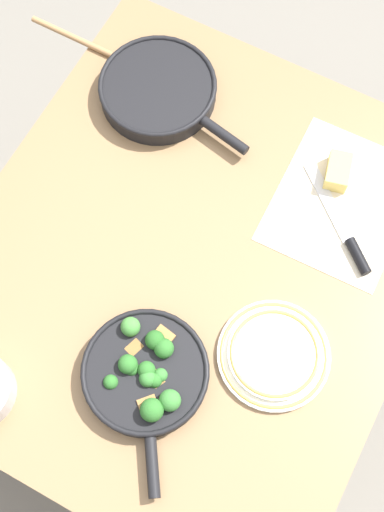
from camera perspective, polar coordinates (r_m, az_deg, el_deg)
The scene contains 9 objects.
ground_plane at distance 2.29m, azimuth -0.00°, elevation -6.95°, with size 14.00×14.00×0.00m, color slate.
dining_table_red at distance 1.64m, azimuth -0.00°, elevation -1.28°, with size 1.14×0.98×0.76m.
skillet_broccoli at distance 1.47m, azimuth -3.70°, elevation -9.36°, with size 0.34×0.28×0.08m.
skillet_eggs at distance 1.73m, azimuth -2.68°, elevation 13.12°, with size 0.28×0.40×0.05m.
wooden_spoon at distance 1.82m, azimuth -6.19°, elevation 15.59°, with size 0.04×0.39×0.02m.
parchment_sheet at distance 1.65m, azimuth 11.88°, elevation 4.27°, with size 0.36×0.30×0.00m.
grater_knife at distance 1.61m, azimuth 12.18°, elevation 1.80°, with size 0.21×0.24×0.02m.
cheese_block at distance 1.66m, azimuth 11.58°, elevation 6.64°, with size 0.09×0.07×0.04m.
dinner_plate_stack at distance 1.50m, azimuth 6.58°, elevation -7.83°, with size 0.24×0.24×0.03m.
Camera 1 is at (0.48, 0.26, 2.22)m, focal length 50.00 mm.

